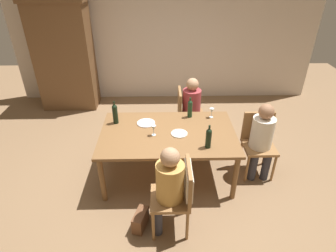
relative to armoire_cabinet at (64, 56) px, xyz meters
The scene contains 18 objects.
ground_plane 3.28m from the armoire_cabinet, 49.05° to the right, with size 10.00×10.00×0.00m, color #846647.
rear_room_partition 2.09m from the armoire_cabinet, 12.52° to the left, with size 6.40×0.12×2.70m, color beige.
armoire_cabinet is the anchor object (origin of this frame).
dining_table 3.12m from the armoire_cabinet, 49.05° to the right, with size 1.85×1.17×0.73m.
chair_far_right 2.78m from the armoire_cabinet, 30.16° to the right, with size 0.44×0.44×0.92m.
chair_right_end 4.06m from the armoire_cabinet, 33.99° to the right, with size 0.44×0.44×0.92m.
chair_near 3.97m from the armoire_cabinet, 56.92° to the right, with size 0.46×0.44×0.92m.
person_woman_host 2.86m from the armoire_cabinet, 29.01° to the right, with size 0.35×0.31×1.13m.
person_man_bearded 4.11m from the armoire_cabinet, 35.31° to the right, with size 0.31×0.36×1.14m.
person_man_guest 3.89m from the armoire_cabinet, 58.78° to the right, with size 0.36×0.31×1.14m.
wine_bottle_tall_green 3.70m from the armoire_cabinet, 46.91° to the right, with size 0.07×0.07×0.32m.
wine_bottle_dark_red 3.04m from the armoire_cabinet, 38.87° to the right, with size 0.07×0.07×0.31m.
wine_bottle_short_olive 2.44m from the armoire_cabinet, 58.19° to the right, with size 0.08×0.08×0.35m.
wine_glass_near_left 3.32m from the armoire_cabinet, 35.65° to the right, with size 0.07×0.07×0.15m.
wine_glass_centre 3.03m from the armoire_cabinet, 52.62° to the right, with size 0.07×0.07×0.15m.
dinner_plate_host 2.73m from the armoire_cabinet, 50.63° to the right, with size 0.26×0.26×0.01m, color white.
dinner_plate_guest_left 3.25m from the armoire_cabinet, 47.56° to the right, with size 0.22×0.22×0.01m, color silver.
handbag 3.83m from the armoire_cabinet, 63.07° to the right, with size 0.28×0.12×0.22m, color brown.
Camera 1 is at (-0.07, -3.27, 2.80)m, focal length 30.14 mm.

